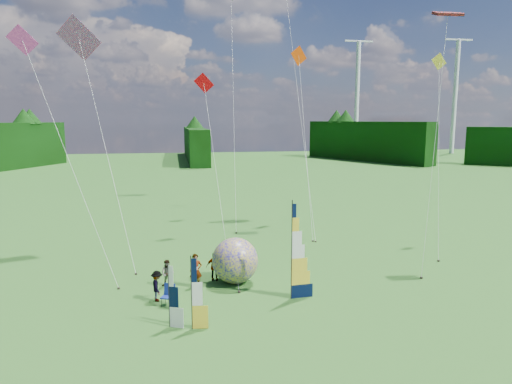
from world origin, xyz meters
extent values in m
plane|color=#477630|center=(0.00, 0.00, 0.00)|extent=(220.00, 220.00, 0.00)
sphere|color=#1C119D|center=(-1.82, 6.03, 1.30)|extent=(3.38, 3.38, 2.60)
imported|color=#66594C|center=(-4.04, 5.77, 0.93)|extent=(0.70, 0.48, 1.87)
imported|color=#66594C|center=(-5.57, 6.11, 0.76)|extent=(0.81, 0.59, 1.51)
imported|color=#66594C|center=(-6.08, 4.14, 0.79)|extent=(0.53, 1.07, 1.58)
imported|color=#66594C|center=(-2.93, 6.56, 0.83)|extent=(1.05, 0.66, 1.67)
camera|label=1|loc=(-5.09, -18.46, 9.14)|focal=32.00mm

